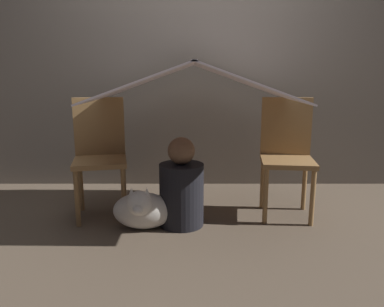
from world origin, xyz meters
name	(u,v)px	position (x,y,z in m)	size (l,w,h in m)	color
ground_plane	(192,220)	(0.00, 0.00, 0.00)	(8.80, 8.80, 0.00)	brown
wall_back	(192,56)	(0.00, 0.97, 1.25)	(7.00, 0.05, 2.50)	#6B6056
chair_left	(98,152)	(-0.72, 0.16, 0.50)	(0.46, 0.46, 0.91)	olive
chair_right	(285,152)	(0.72, 0.16, 0.50)	(0.43, 0.43, 0.91)	olive
sheet_canopy	(192,81)	(0.00, 0.08, 1.04)	(1.42, 1.18, 0.27)	silver
person_front	(180,189)	(-0.09, -0.08, 0.27)	(0.32, 0.32, 0.65)	black
dog	(141,209)	(-0.36, -0.18, 0.16)	(0.43, 0.38, 0.35)	silver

